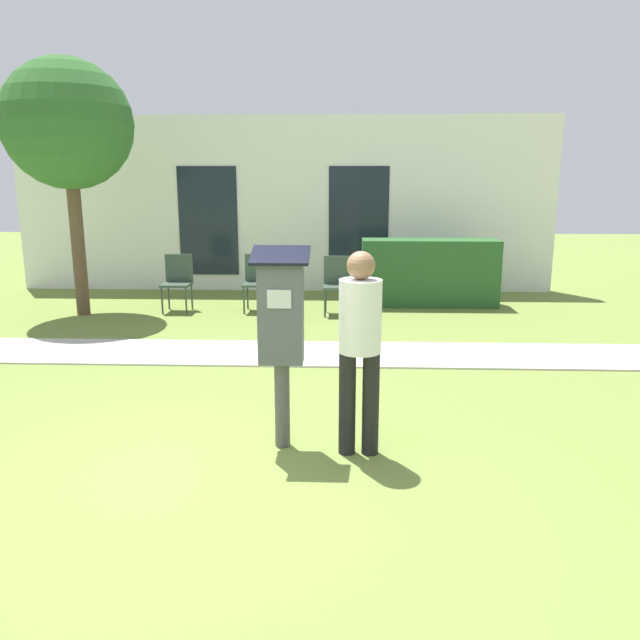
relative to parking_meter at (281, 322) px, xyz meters
The scene contains 10 objects.
ground_plane 1.32m from the parking_meter, 142.18° to the right, with size 40.00×40.00×0.00m, color olive.
sidewalk 2.91m from the parking_meter, 104.04° to the left, with size 12.00×1.10×0.02m.
building_facade 7.18m from the parking_meter, 95.31° to the left, with size 10.00×0.26×3.20m.
parking_meter is the anchor object (origin of this frame).
person_standing 0.62m from the parking_meter, 10.74° to the right, with size 0.32×0.32×1.58m.
outdoor_chair_left 5.59m from the parking_meter, 113.06° to the left, with size 0.44×0.44×0.90m.
outdoor_chair_middle 5.30m from the parking_meter, 99.85° to the left, with size 0.44×0.44×0.90m.
outdoor_chair_right 5.04m from the parking_meter, 85.67° to the left, with size 0.44×0.44×0.90m.
hedge_row 6.04m from the parking_meter, 71.63° to the left, with size 2.24×0.60×1.10m.
tree 6.27m from the parking_meter, 127.03° to the left, with size 1.90×1.90×3.82m.
Camera 1 is at (1.14, -4.12, 2.10)m, focal length 35.00 mm.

